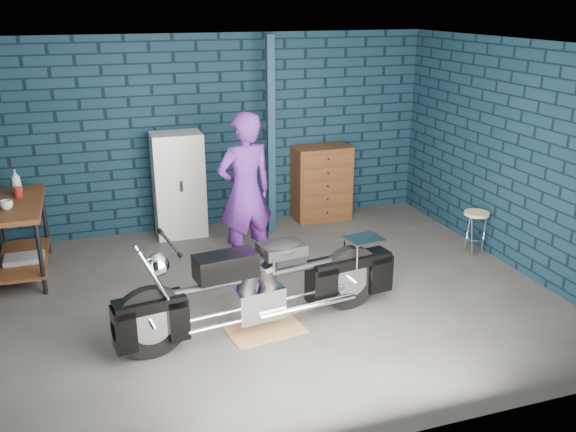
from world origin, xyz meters
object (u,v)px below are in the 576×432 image
motorcycle (263,278)px  tool_chest (322,183)px  shop_stool (475,233)px  workbench (20,239)px  person (245,192)px  locker (179,185)px  storage_bin (25,267)px

motorcycle → tool_chest: bearing=50.7°
motorcycle → shop_stool: bearing=9.3°
workbench → shop_stool: 5.58m
tool_chest → shop_stool: size_ratio=1.91×
workbench → shop_stool: (5.46, -1.16, -0.17)m
tool_chest → shop_stool: bearing=-54.5°
workbench → person: (2.59, -0.59, 0.50)m
workbench → locker: 2.14m
workbench → locker: bearing=20.4°
motorcycle → tool_chest: motorcycle is taller
workbench → motorcycle: 3.18m
person → tool_chest: 2.06m
motorcycle → workbench: bearing=129.9°
motorcycle → storage_bin: bearing=130.9°
workbench → motorcycle: (2.36, -2.13, 0.10)m
locker → tool_chest: bearing=0.0°
motorcycle → person: 1.60m
shop_stool → locker: bearing=151.2°
motorcycle → shop_stool: (3.10, 0.97, -0.26)m
motorcycle → tool_chest: (1.74, 2.87, -0.00)m
storage_bin → motorcycle: bearing=-41.1°
workbench → tool_chest: tool_chest is taller
person → locker: size_ratio=1.33×
person → shop_stool: size_ratio=3.33×
locker → motorcycle: bearing=-82.8°
locker → tool_chest: (2.11, 0.00, -0.17)m
storage_bin → shop_stool: bearing=-11.1°
motorcycle → tool_chest: size_ratio=2.27×
motorcycle → storage_bin: size_ratio=5.72×
storage_bin → tool_chest: tool_chest is taller
workbench → shop_stool: bearing=-12.0°
workbench → tool_chest: size_ratio=1.27×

